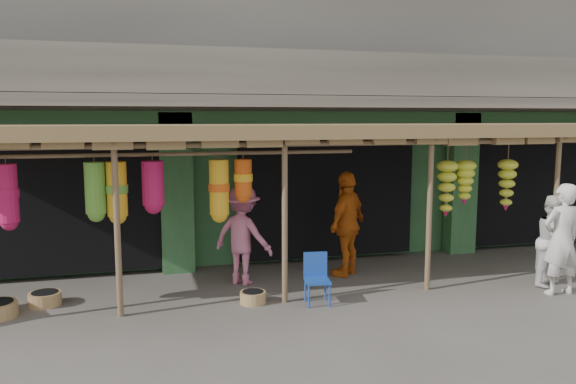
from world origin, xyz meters
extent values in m
plane|color=#514C47|center=(0.00, 0.00, 0.00)|extent=(80.00, 80.00, 0.00)
cube|color=gray|center=(0.00, 5.00, 5.00)|extent=(16.00, 6.00, 4.00)
cube|color=#2D6033|center=(0.00, 5.15, 1.50)|extent=(16.00, 5.70, 3.00)
cube|color=gray|center=(0.00, 1.65, 3.20)|extent=(16.00, 0.90, 0.22)
cube|color=gray|center=(0.00, 1.25, 3.70)|extent=(16.00, 0.10, 0.80)
cube|color=#2D6033|center=(0.00, 2.05, 2.85)|extent=(16.00, 0.35, 0.35)
cube|color=yellow|center=(-5.00, 1.97, 2.75)|extent=(1.70, 0.06, 0.55)
cube|color=#B21414|center=(-5.00, 1.93, 2.75)|extent=(1.30, 0.02, 0.30)
cube|color=black|center=(-5.00, 3.00, 1.35)|extent=(3.60, 2.00, 2.50)
cube|color=black|center=(0.00, 3.00, 1.35)|extent=(3.60, 2.00, 2.50)
cube|color=black|center=(5.00, 3.00, 1.35)|extent=(3.60, 2.00, 2.50)
cube|color=#2D6033|center=(-3.00, 2.05, 1.50)|extent=(0.60, 0.35, 3.00)
cube|color=#2D6033|center=(3.00, 2.05, 1.50)|extent=(0.60, 0.35, 3.00)
cylinder|color=brown|center=(-4.00, -0.20, 1.30)|extent=(0.09, 0.09, 2.60)
cylinder|color=brown|center=(-1.50, -0.20, 1.30)|extent=(0.09, 0.09, 2.60)
cylinder|color=brown|center=(1.00, -0.20, 1.30)|extent=(0.09, 0.09, 2.60)
cylinder|color=brown|center=(3.50, -0.20, 1.30)|extent=(0.09, 0.09, 2.60)
cylinder|color=brown|center=(-0.25, -0.20, 2.50)|extent=(12.90, 0.08, 0.08)
cylinder|color=brown|center=(-3.00, 0.20, 2.35)|extent=(5.50, 0.06, 0.06)
cube|color=brown|center=(0.00, 0.90, 2.68)|extent=(14.00, 2.70, 0.22)
cylinder|color=#1945A6|center=(-1.22, -0.57, 0.18)|extent=(0.03, 0.03, 0.36)
cylinder|color=#1945A6|center=(-0.90, -0.62, 0.18)|extent=(0.03, 0.03, 0.36)
cylinder|color=#1945A6|center=(-1.18, -0.25, 0.18)|extent=(0.03, 0.03, 0.36)
cylinder|color=#1945A6|center=(-0.86, -0.29, 0.18)|extent=(0.03, 0.03, 0.36)
cube|color=#1945A6|center=(-1.04, -0.43, 0.38)|extent=(0.42, 0.42, 0.04)
cube|color=#1945A6|center=(-1.01, -0.26, 0.59)|extent=(0.38, 0.08, 0.40)
cylinder|color=brown|center=(-5.15, 0.61, 0.10)|extent=(0.54, 0.54, 0.21)
cylinder|color=#A8804E|center=(-2.00, -0.13, 0.09)|extent=(0.52, 0.52, 0.19)
imported|color=silver|center=(2.99, -0.98, 0.92)|extent=(0.68, 0.45, 1.85)
imported|color=white|center=(3.22, -0.55, 0.79)|extent=(0.97, 0.92, 1.59)
imported|color=#C55812|center=(0.00, 0.99, 0.97)|extent=(1.16, 1.11, 1.93)
imported|color=#CA6B8A|center=(-1.95, 0.97, 0.86)|extent=(1.26, 1.22, 1.73)
camera|label=1|loc=(-3.68, -8.51, 2.90)|focal=35.00mm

